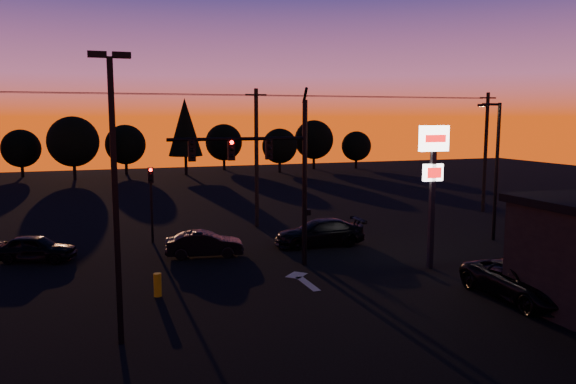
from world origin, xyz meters
The scene contains 23 objects.
ground centered at (0.00, 0.00, 0.00)m, with size 120.00×120.00×0.00m, color black.
lane_arrow centered at (0.50, 1.67, 0.01)m, with size 1.20×3.10×0.01m.
traffic_signal_mast centered at (-0.10, 3.99, 4.94)m, with size 6.79×0.52×8.58m.
secondary_signal centered at (-5.00, 11.49, 2.86)m, with size 0.30×0.31×4.35m.
parking_lot_light centered at (-7.50, -3.00, 5.27)m, with size 1.25×0.30×9.14m.
pylon_sign centered at (7.00, 1.50, 4.91)m, with size 1.50×0.28×6.80m.
streetlight centered at (13.91, 5.50, 4.42)m, with size 1.55×0.35×8.00m.
utility_pole_1 centered at (2.00, 14.00, 4.59)m, with size 1.40×0.26×9.00m.
utility_pole_2 centered at (20.00, 14.00, 4.59)m, with size 1.40×0.26×9.00m.
power_wires centered at (2.00, 14.00, 8.57)m, with size 36.00×1.22×0.07m.
bollard centered at (-5.84, 1.42, 0.48)m, with size 0.32×0.32×0.95m, color #C19B08.
tree_1 centered at (-16.00, 53.00, 3.43)m, with size 4.54×4.54×5.71m.
tree_2 centered at (-10.00, 48.00, 4.37)m, with size 5.77×5.78×7.26m.
tree_3 centered at (-4.00, 52.00, 3.75)m, with size 4.95×4.95×6.22m.
tree_4 centered at (3.00, 49.00, 5.93)m, with size 4.18×4.18×9.50m.
tree_5 centered at (9.00, 54.00, 3.75)m, with size 4.95×4.95×6.22m.
tree_6 centered at (15.00, 48.00, 3.43)m, with size 4.54×4.54×5.71m.
tree_7 centered at (21.00, 51.00, 4.06)m, with size 5.36×5.36×6.74m.
tree_8 centered at (27.00, 50.00, 3.12)m, with size 4.12×4.12×5.19m.
car_left centered at (-10.98, 9.12, 0.67)m, with size 1.58×3.93×1.34m, color black.
car_mid centered at (-2.79, 7.28, 0.66)m, with size 1.39×3.98×1.31m, color black.
car_right centered at (3.80, 7.62, 0.74)m, with size 2.07×5.09×1.48m, color black.
suv_parked centered at (7.70, -3.84, 0.74)m, with size 2.45×5.32×1.48m, color black.
Camera 1 is at (-8.16, -21.00, 7.21)m, focal length 35.00 mm.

